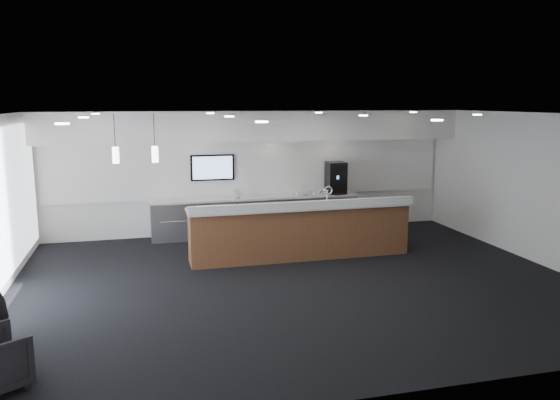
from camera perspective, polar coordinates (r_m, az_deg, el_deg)
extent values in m
plane|color=black|center=(10.01, 1.83, -8.47)|extent=(10.00, 10.00, 0.00)
cube|color=black|center=(9.49, 1.94, 8.95)|extent=(10.00, 8.00, 0.02)
cube|color=white|center=(13.48, -2.89, 2.94)|extent=(10.00, 0.02, 3.00)
cube|color=white|center=(12.02, 25.42, 1.06)|extent=(0.02, 8.00, 3.00)
cube|color=white|center=(12.94, -2.53, 7.75)|extent=(10.00, 0.90, 0.70)
cube|color=white|center=(13.44, -2.86, 3.35)|extent=(9.80, 0.06, 1.40)
cube|color=#9A9CA2|center=(13.31, -2.53, -1.74)|extent=(5.00, 0.60, 0.90)
cube|color=silver|center=(13.22, -2.55, 0.28)|extent=(5.06, 0.66, 0.05)
cylinder|color=silver|center=(12.73, -11.08, -2.26)|extent=(0.60, 0.02, 0.02)
cylinder|color=silver|center=(12.82, -6.62, -2.05)|extent=(0.60, 0.02, 0.02)
cylinder|color=silver|center=(12.99, -2.25, -1.83)|extent=(0.60, 0.02, 0.02)
cylinder|color=silver|center=(13.23, 1.99, -1.60)|extent=(0.60, 0.02, 0.02)
cylinder|color=silver|center=(13.54, 6.06, -1.38)|extent=(0.60, 0.02, 0.02)
cube|color=black|center=(13.21, -7.07, 3.38)|extent=(1.05, 0.07, 0.62)
cube|color=blue|center=(13.17, -7.05, 3.36)|extent=(0.95, 0.01, 0.54)
cylinder|color=#FFEFC6|center=(9.95, -12.85, 4.44)|extent=(0.12, 0.12, 0.30)
cylinder|color=#FFEFC6|center=(9.96, -16.89, 4.26)|extent=(0.12, 0.12, 0.30)
cube|color=brown|center=(11.34, 2.16, -3.46)|extent=(4.58, 0.66, 1.05)
cube|color=silver|center=(11.22, 2.18, -0.71)|extent=(4.66, 0.75, 0.06)
cube|color=silver|center=(10.87, 2.74, -0.59)|extent=(4.66, 0.14, 0.18)
cylinder|color=silver|center=(11.47, 4.94, 0.36)|extent=(0.04, 0.04, 0.28)
torus|color=silver|center=(11.39, 5.05, 1.01)|extent=(0.19, 0.03, 0.19)
cube|color=black|center=(13.69, 5.85, 2.35)|extent=(0.47, 0.52, 0.78)
cube|color=silver|center=(13.50, 6.22, 0.59)|extent=(0.28, 0.12, 0.02)
cube|color=white|center=(12.98, -4.52, 0.70)|extent=(0.17, 0.06, 0.23)
cube|color=white|center=(13.38, 2.57, 1.08)|extent=(0.20, 0.06, 0.26)
imported|color=white|center=(13.63, 5.23, 0.87)|extent=(0.11, 0.11, 0.10)
imported|color=white|center=(13.58, 4.67, 0.85)|extent=(0.15, 0.15, 0.10)
imported|color=white|center=(13.54, 4.11, 0.83)|extent=(0.14, 0.14, 0.10)
imported|color=white|center=(13.49, 3.55, 0.80)|extent=(0.14, 0.14, 0.10)
imported|color=white|center=(13.45, 2.98, 0.78)|extent=(0.15, 0.15, 0.10)
imported|color=white|center=(13.41, 2.41, 0.76)|extent=(0.12, 0.12, 0.10)
imported|color=white|center=(13.37, 1.83, 0.73)|extent=(0.15, 0.15, 0.10)
imported|color=white|center=(13.33, 1.26, 0.71)|extent=(0.13, 0.13, 0.10)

